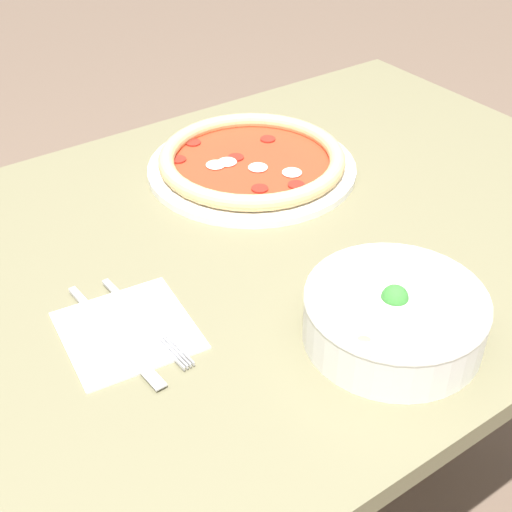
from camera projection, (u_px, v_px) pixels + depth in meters
name	position (u px, v px, depth m)	size (l,w,h in m)	color
dining_table	(252.00, 298.00, 1.08)	(1.26, 0.83, 0.75)	#706B4C
pizza	(252.00, 162.00, 1.16)	(0.34, 0.34, 0.04)	white
bowl	(395.00, 314.00, 0.83)	(0.21, 0.21, 0.08)	white
napkin	(128.00, 330.00, 0.86)	(0.17, 0.17, 0.00)	white
fork	(143.00, 320.00, 0.86)	(0.02, 0.20, 0.00)	silver
knife	(109.00, 330.00, 0.85)	(0.02, 0.22, 0.01)	silver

